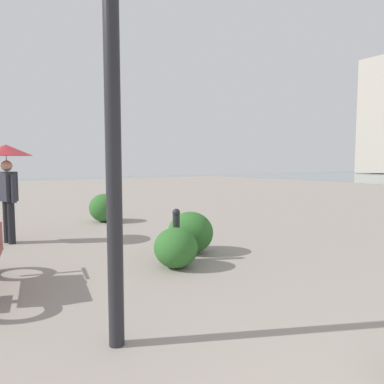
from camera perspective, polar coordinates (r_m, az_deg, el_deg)
The scene contains 6 objects.
lamppost at distance 3.29m, azimuth -12.93°, elevation 20.87°, with size 0.98×0.28×3.84m.
pedestrian at distance 8.10m, azimuth -27.88°, elevation 3.79°, with size 1.00×1.00×2.03m.
bollard_mid at distance 5.97m, azimuth -2.57°, elevation -6.80°, with size 0.13×0.13×0.89m.
shrub_low at distance 5.62m, azimuth -2.66°, elevation -9.03°, with size 0.75×0.67×0.64m.
shrub_round at distance 10.23m, azimuth -14.05°, elevation -2.50°, with size 0.93×0.84×0.79m.
shrub_wide at distance 6.52m, azimuth -0.25°, elevation -6.55°, with size 0.89×0.80×0.76m.
Camera 1 is at (0.37, 2.13, 1.65)m, focal length 32.85 mm.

